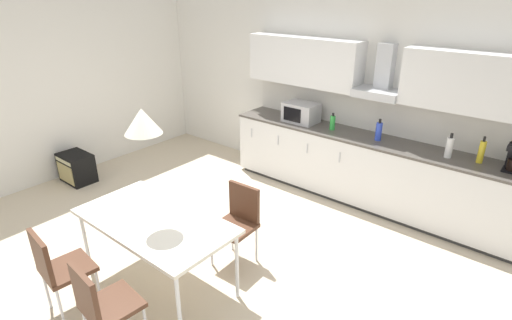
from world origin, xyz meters
The scene contains 17 objects.
ground_plane centered at (0.00, 0.00, -0.01)m, with size 9.37×7.26×0.02m, color beige.
wall_back centered at (0.00, 2.47, 1.44)m, with size 7.49×0.10×2.88m, color silver.
wall_left centered at (-3.17, 0.00, 1.44)m, with size 0.10×5.81×2.88m, color silver.
kitchen_counter centered at (0.88, 2.12, 0.47)m, with size 4.03×0.62×0.93m.
backsplash_tile centered at (0.88, 2.41, 1.18)m, with size 4.01×0.02×0.50m, color silver.
upper_wall_cabinets centered at (0.88, 2.25, 1.77)m, with size 4.01×0.40×0.66m.
microwave centered at (-0.20, 2.12, 1.07)m, with size 0.48×0.35×0.28m.
bottle_white centered at (1.85, 2.09, 1.06)m, with size 0.08×0.08×0.29m.
bottle_blue centered at (0.99, 2.11, 1.05)m, with size 0.08×0.08×0.28m.
bottle_green centered at (0.33, 2.11, 1.03)m, with size 0.07×0.07×0.24m.
bottle_yellow centered at (2.17, 2.16, 1.07)m, with size 0.07×0.07×0.31m.
dining_table centered at (0.07, -0.73, 0.71)m, with size 1.55×0.82×0.76m.
chair_far_right centered at (0.41, 0.06, 0.53)m, with size 0.42×0.42×0.87m.
chair_near_left centered at (-0.29, -1.52, 0.53)m, with size 0.44×0.44×0.87m.
chair_near_right centered at (0.41, -1.52, 0.53)m, with size 0.43×0.43×0.87m.
guitar_amp centered at (-2.77, -0.07, 0.22)m, with size 0.52×0.37×0.44m.
pendant_lamp centered at (0.07, -0.73, 1.71)m, with size 0.32×0.32×0.22m, color silver.
Camera 1 is at (2.82, -2.59, 2.75)m, focal length 28.00 mm.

